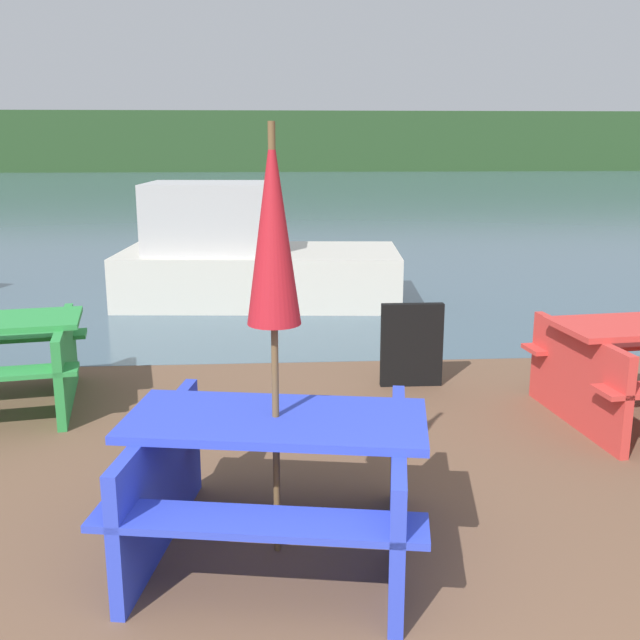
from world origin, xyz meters
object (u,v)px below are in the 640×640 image
umbrella_crimson (273,231)px  picnic_table_blue (277,471)px  boat (246,259)px  signboard (412,345)px

umbrella_crimson → picnic_table_blue: bearing=-82.9°
boat → picnic_table_blue: bearing=-82.6°
picnic_table_blue → umbrella_crimson: bearing=97.1°
signboard → picnic_table_blue: bearing=-114.4°
umbrella_crimson → signboard: size_ratio=2.98×
picnic_table_blue → signboard: size_ratio=2.34×
boat → umbrella_crimson: bearing=-82.6°
umbrella_crimson → boat: size_ratio=0.59×
umbrella_crimson → boat: 6.52m
picnic_table_blue → signboard: 2.96m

